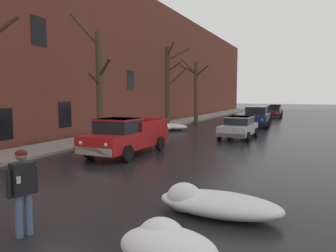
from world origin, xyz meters
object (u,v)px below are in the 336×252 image
(sedan_maroon_queued_behind_truck, at_px, (274,112))
(sedan_silver_parked_kerbside_close, at_px, (239,127))
(bare_tree_mid_block, at_px, (168,86))
(sedan_black_parked_far_down_block, at_px, (262,115))
(suv_darkblue_parked_kerbside_mid, at_px, (257,116))
(bare_tree_second_along_sidewalk, at_px, (99,86))
(pickup_truck_red_approaching_near_lane, at_px, (126,136))
(pedestrian_with_coffee, at_px, (23,185))
(sedan_green_at_far_intersection, at_px, (275,110))
(bare_tree_far_down_block, at_px, (195,89))

(sedan_maroon_queued_behind_truck, bearing_deg, sedan_silver_parked_kerbside_close, -89.66)
(bare_tree_mid_block, relative_size, sedan_black_parked_far_down_block, 1.64)
(sedan_silver_parked_kerbside_close, xyz_separation_m, suv_darkblue_parked_kerbside_mid, (-0.12, 7.86, 0.24))
(sedan_maroon_queued_behind_truck, bearing_deg, bare_tree_second_along_sidewalk, -103.14)
(pickup_truck_red_approaching_near_lane, relative_size, pedestrian_with_coffee, 3.02)
(sedan_silver_parked_kerbside_close, relative_size, sedan_green_at_far_intersection, 1.02)
(sedan_black_parked_far_down_block, height_order, sedan_green_at_far_intersection, same)
(bare_tree_mid_block, relative_size, suv_darkblue_parked_kerbside_mid, 1.44)
(sedan_maroon_queued_behind_truck, bearing_deg, pickup_truck_red_approaching_near_lane, -96.92)
(bare_tree_mid_block, distance_m, sedan_black_parked_far_down_block, 12.40)
(bare_tree_second_along_sidewalk, relative_size, sedan_maroon_queued_behind_truck, 1.70)
(bare_tree_mid_block, relative_size, bare_tree_far_down_block, 1.03)
(bare_tree_mid_block, height_order, sedan_black_parked_far_down_block, bare_tree_mid_block)
(bare_tree_mid_block, bearing_deg, suv_darkblue_parked_kerbside_mid, 38.70)
(sedan_green_at_far_intersection, bearing_deg, pedestrian_with_coffee, -90.23)
(sedan_green_at_far_intersection, bearing_deg, pickup_truck_red_approaching_near_lane, -94.99)
(bare_tree_second_along_sidewalk, relative_size, bare_tree_mid_block, 1.03)
(bare_tree_second_along_sidewalk, relative_size, pedestrian_with_coffee, 4.06)
(bare_tree_mid_block, xyz_separation_m, pickup_truck_red_approaching_near_lane, (2.73, -10.99, -2.65))
(suv_darkblue_parked_kerbside_mid, xyz_separation_m, sedan_maroon_queued_behind_truck, (-0.01, 12.80, -0.24))
(bare_tree_far_down_block, bearing_deg, bare_tree_second_along_sidewalk, -89.72)
(bare_tree_second_along_sidewalk, bearing_deg, sedan_silver_parked_kerbside_close, 44.39)
(pickup_truck_red_approaching_near_lane, xyz_separation_m, pedestrian_with_coffee, (2.87, -8.52, 0.15))
(sedan_black_parked_far_down_block, distance_m, sedan_maroon_queued_behind_truck, 7.23)
(sedan_silver_parked_kerbside_close, distance_m, sedan_maroon_queued_behind_truck, 20.67)
(sedan_maroon_queued_behind_truck, bearing_deg, bare_tree_far_down_block, -120.30)
(sedan_black_parked_far_down_block, xyz_separation_m, sedan_green_at_far_intersection, (-0.08, 13.26, 0.00))
(bare_tree_second_along_sidewalk, bearing_deg, sedan_green_at_far_intersection, 79.97)
(bare_tree_second_along_sidewalk, relative_size, suv_darkblue_parked_kerbside_mid, 1.49)
(sedan_maroon_queued_behind_truck, xyz_separation_m, sedan_green_at_far_intersection, (-0.45, 6.04, 0.00))
(sedan_silver_parked_kerbside_close, distance_m, sedan_green_at_far_intersection, 26.71)
(bare_tree_far_down_block, xyz_separation_m, suv_darkblue_parked_kerbside_mid, (6.37, -1.91, -2.45))
(bare_tree_second_along_sidewalk, xyz_separation_m, suv_darkblue_parked_kerbside_mid, (6.30, 14.14, -2.32))
(sedan_silver_parked_kerbside_close, height_order, sedan_green_at_far_intersection, same)
(sedan_maroon_queued_behind_truck, xyz_separation_m, pedestrian_with_coffee, (-0.62, -37.30, 0.28))
(sedan_maroon_queued_behind_truck, relative_size, pedestrian_with_coffee, 2.39)
(bare_tree_far_down_block, height_order, suv_darkblue_parked_kerbside_mid, bare_tree_far_down_block)
(suv_darkblue_parked_kerbside_mid, relative_size, sedan_black_parked_far_down_block, 1.14)
(sedan_maroon_queued_behind_truck, bearing_deg, bare_tree_mid_block, -109.27)
(pickup_truck_red_approaching_near_lane, height_order, sedan_silver_parked_kerbside_close, pickup_truck_red_approaching_near_lane)
(suv_darkblue_parked_kerbside_mid, height_order, pedestrian_with_coffee, suv_darkblue_parked_kerbside_mid)
(bare_tree_mid_block, distance_m, sedan_green_at_far_intersection, 24.68)
(bare_tree_mid_block, xyz_separation_m, suv_darkblue_parked_kerbside_mid, (6.23, 4.99, -2.54))
(sedan_black_parked_far_down_block, relative_size, pedestrian_with_coffee, 2.39)
(bare_tree_mid_block, relative_size, sedan_maroon_queued_behind_truck, 1.65)
(sedan_maroon_queued_behind_truck, bearing_deg, sedan_black_parked_far_down_block, -92.92)
(bare_tree_second_along_sidewalk, relative_size, bare_tree_far_down_block, 1.07)
(sedan_black_parked_far_down_block, relative_size, sedan_maroon_queued_behind_truck, 1.00)
(suv_darkblue_parked_kerbside_mid, xyz_separation_m, pedestrian_with_coffee, (-0.63, -24.50, 0.05))
(bare_tree_far_down_block, relative_size, pickup_truck_red_approaching_near_lane, 1.26)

